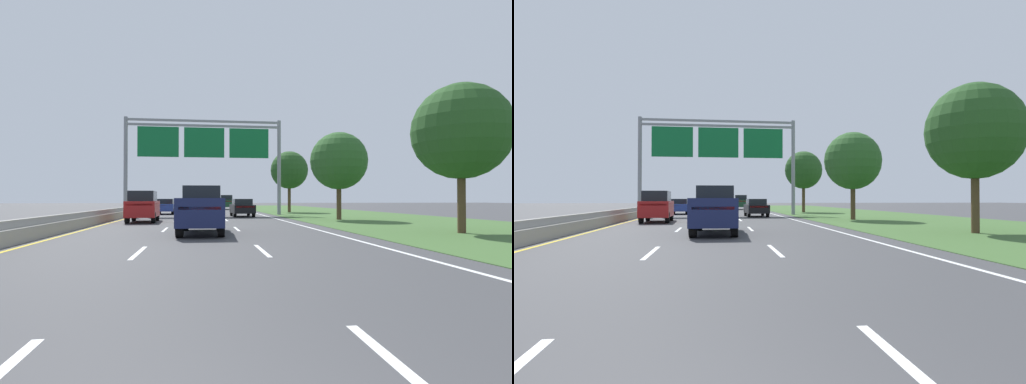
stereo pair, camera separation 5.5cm
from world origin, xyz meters
TOP-DOWN VIEW (x-y plane):
  - ground_plane at (0.00, 35.00)m, footprint 220.00×220.00m
  - lane_striping at (0.00, 34.54)m, footprint 11.96×106.00m
  - grass_verge_right at (13.95, 35.00)m, footprint 14.00×110.00m
  - median_barrier_concrete at (-6.60, 35.00)m, footprint 0.60×110.00m
  - overhead_sign_gantry at (0.30, 37.62)m, footprint 15.06×0.42m
  - pickup_truck_navy at (0.01, 16.97)m, footprint 2.15×5.45m
  - car_black_right_lane_sedan at (3.61, 34.17)m, footprint 1.94×4.45m
  - car_red_left_lane_suv at (-3.92, 26.64)m, footprint 2.03×4.75m
  - car_blue_left_lane_sedan at (-3.58, 40.95)m, footprint 1.91×4.44m
  - car_darkgreen_right_lane_suv at (3.69, 58.25)m, footprint 1.97×4.73m
  - roadside_tree_near at (11.84, 15.35)m, footprint 4.41×4.41m
  - roadside_tree_mid at (10.28, 27.64)m, footprint 4.32×4.32m
  - roadside_tree_far at (10.17, 44.49)m, footprint 4.36×4.36m

SIDE VIEW (x-z plane):
  - ground_plane at x=0.00m, z-range 0.00..0.00m
  - lane_striping at x=0.00m, z-range 0.00..0.01m
  - grass_verge_right at x=13.95m, z-range 0.00..0.02m
  - median_barrier_concrete at x=-6.60m, z-range -0.07..0.78m
  - car_black_right_lane_sedan at x=3.61m, z-range 0.03..1.60m
  - car_blue_left_lane_sedan at x=-3.58m, z-range 0.03..1.60m
  - pickup_truck_navy at x=0.01m, z-range -0.03..2.17m
  - car_red_left_lane_suv at x=-3.92m, z-range 0.04..2.15m
  - car_darkgreen_right_lane_suv at x=3.69m, z-range 0.04..2.15m
  - roadside_tree_mid at x=10.28m, z-range 1.13..7.73m
  - roadside_tree_near at x=11.84m, z-range 1.23..8.14m
  - roadside_tree_far at x=10.17m, z-range 1.35..8.45m
  - overhead_sign_gantry at x=0.30m, z-range 1.95..11.27m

